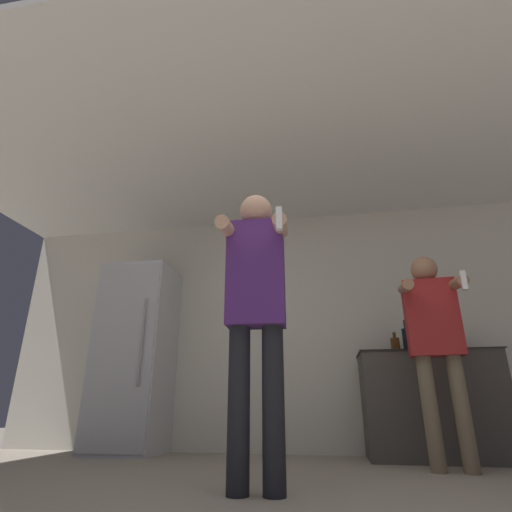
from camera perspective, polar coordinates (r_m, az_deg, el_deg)
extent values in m
cube|color=beige|center=(4.43, 8.09, -9.67)|extent=(7.00, 0.06, 2.55)
cube|color=silver|center=(3.65, 6.06, 15.14)|extent=(7.00, 3.24, 0.05)
cube|color=silver|center=(4.52, -16.93, -13.44)|extent=(0.71, 0.61, 1.89)
cube|color=#B6B6BB|center=(4.25, -18.81, -12.82)|extent=(0.68, 0.01, 1.82)
cylinder|color=#99999E|center=(4.13, -15.98, -11.60)|extent=(0.02, 0.02, 0.85)
cube|color=#47423D|center=(4.13, 23.80, -18.90)|extent=(1.18, 0.57, 0.91)
cube|color=#272421|center=(4.16, 22.87, -12.62)|extent=(1.21, 0.60, 0.01)
cylinder|color=#194723|center=(4.32, 26.66, -10.76)|extent=(0.09, 0.09, 0.22)
cylinder|color=#194723|center=(4.34, 26.33, -8.76)|extent=(0.04, 0.04, 0.09)
sphere|color=maroon|center=(4.35, 26.24, -8.19)|extent=(0.04, 0.04, 0.04)
cylinder|color=#563314|center=(4.19, 19.30, -12.03)|extent=(0.08, 0.08, 0.15)
cylinder|color=#563314|center=(4.21, 19.13, -10.61)|extent=(0.03, 0.03, 0.06)
sphere|color=silver|center=(4.21, 19.08, -10.21)|extent=(0.03, 0.03, 0.03)
cylinder|color=#194723|center=(4.26, 23.29, -10.95)|extent=(0.07, 0.07, 0.25)
cylinder|color=#194723|center=(4.28, 23.00, -8.94)|extent=(0.03, 0.03, 0.06)
sphere|color=silver|center=(4.29, 22.95, -8.57)|extent=(0.03, 0.03, 0.03)
cylinder|color=black|center=(4.22, 20.84, -11.29)|extent=(0.09, 0.09, 0.24)
cylinder|color=black|center=(4.24, 20.55, -9.10)|extent=(0.04, 0.04, 0.09)
sphere|color=silver|center=(4.25, 20.47, -8.49)|extent=(0.04, 0.04, 0.04)
cylinder|color=black|center=(2.41, -2.48, -20.60)|extent=(0.13, 0.13, 0.89)
cylinder|color=black|center=(2.39, 2.50, -20.60)|extent=(0.13, 0.13, 0.89)
cube|color=#4C236B|center=(2.52, 0.00, -2.56)|extent=(0.37, 0.22, 0.67)
sphere|color=tan|center=(2.69, 0.00, 6.42)|extent=(0.22, 0.22, 0.22)
cylinder|color=tan|center=(2.50, -4.27, 4.00)|extent=(0.11, 0.32, 0.14)
cylinder|color=tan|center=(2.47, 3.53, 4.39)|extent=(0.11, 0.32, 0.14)
cube|color=white|center=(2.32, 3.32, 5.35)|extent=(0.04, 0.04, 0.14)
cylinder|color=#75664C|center=(3.45, 23.68, -19.76)|extent=(0.12, 0.12, 0.81)
cylinder|color=#75664C|center=(3.49, 27.40, -19.21)|extent=(0.12, 0.12, 0.81)
cube|color=maroon|center=(3.53, 23.79, -8.08)|extent=(0.41, 0.23, 0.60)
sphere|color=#9E7051|center=(3.63, 22.87, -1.80)|extent=(0.21, 0.21, 0.21)
cylinder|color=#9E7051|center=(3.37, 20.57, -4.13)|extent=(0.11, 0.41, 0.15)
cylinder|color=#9E7051|center=(3.43, 26.80, -3.50)|extent=(0.11, 0.41, 0.15)
cube|color=white|center=(3.24, 27.53, -3.10)|extent=(0.04, 0.04, 0.14)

